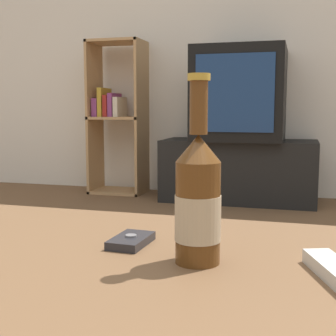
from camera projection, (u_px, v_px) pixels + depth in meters
back_wall at (261, 21)px, 3.45m from camera, size 8.00×0.05×2.60m
coffee_table at (73, 307)px, 0.68m from camera, size 1.14×0.70×0.43m
tv_stand at (239, 171)px, 3.33m from camera, size 1.07×0.45×0.44m
television at (240, 94)px, 3.26m from camera, size 0.62×0.60×0.64m
bookshelf at (116, 115)px, 3.63m from camera, size 0.41×0.30×1.17m
beer_bottle at (198, 199)px, 0.68m from camera, size 0.07×0.07×0.28m
cell_phone at (131, 241)px, 0.78m from camera, size 0.06×0.09×0.02m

